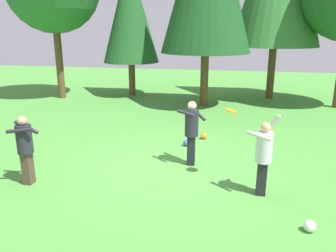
{
  "coord_description": "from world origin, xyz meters",
  "views": [
    {
      "loc": [
        1.47,
        -7.91,
        3.41
      ],
      "look_at": [
        -0.05,
        -0.03,
        1.05
      ],
      "focal_mm": 36.29,
      "sensor_mm": 36.0,
      "label": 1
    }
  ],
  "objects_px": {
    "person_catcher": "(192,128)",
    "tree_left": "(130,11)",
    "frisbee": "(231,111)",
    "ball_blue": "(186,143)",
    "ball_orange": "(204,136)",
    "ball_white": "(310,226)",
    "person_thrower": "(264,153)",
    "person_bystander": "(25,145)"
  },
  "relations": [
    {
      "from": "ball_white",
      "to": "ball_blue",
      "type": "distance_m",
      "value": 4.77
    },
    {
      "from": "person_thrower",
      "to": "person_catcher",
      "type": "relative_size",
      "value": 1.05
    },
    {
      "from": "frisbee",
      "to": "ball_orange",
      "type": "bearing_deg",
      "value": 105.75
    },
    {
      "from": "ball_blue",
      "to": "tree_left",
      "type": "distance_m",
      "value": 9.12
    },
    {
      "from": "person_thrower",
      "to": "ball_white",
      "type": "relative_size",
      "value": 8.18
    },
    {
      "from": "person_bystander",
      "to": "person_thrower",
      "type": "bearing_deg",
      "value": -7.87
    },
    {
      "from": "person_catcher",
      "to": "ball_white",
      "type": "height_order",
      "value": "person_catcher"
    },
    {
      "from": "person_catcher",
      "to": "tree_left",
      "type": "bearing_deg",
      "value": 154.45
    },
    {
      "from": "person_catcher",
      "to": "person_bystander",
      "type": "relative_size",
      "value": 1.05
    },
    {
      "from": "ball_orange",
      "to": "person_bystander",
      "type": "bearing_deg",
      "value": -132.57
    },
    {
      "from": "ball_orange",
      "to": "tree_left",
      "type": "xyz_separation_m",
      "value": [
        -4.27,
        6.48,
        4.02
      ]
    },
    {
      "from": "person_bystander",
      "to": "tree_left",
      "type": "height_order",
      "value": "tree_left"
    },
    {
      "from": "frisbee",
      "to": "ball_blue",
      "type": "bearing_deg",
      "value": 120.72
    },
    {
      "from": "ball_blue",
      "to": "ball_orange",
      "type": "relative_size",
      "value": 0.99
    },
    {
      "from": "ball_white",
      "to": "ball_blue",
      "type": "xyz_separation_m",
      "value": [
        -2.7,
        3.94,
        -0.01
      ]
    },
    {
      "from": "frisbee",
      "to": "ball_orange",
      "type": "relative_size",
      "value": 1.51
    },
    {
      "from": "person_catcher",
      "to": "ball_orange",
      "type": "bearing_deg",
      "value": 124.93
    },
    {
      "from": "person_bystander",
      "to": "frisbee",
      "type": "distance_m",
      "value": 4.57
    },
    {
      "from": "person_catcher",
      "to": "frisbee",
      "type": "relative_size",
      "value": 5.5
    },
    {
      "from": "person_catcher",
      "to": "tree_left",
      "type": "distance_m",
      "value": 10.04
    },
    {
      "from": "ball_white",
      "to": "ball_blue",
      "type": "bearing_deg",
      "value": 124.43
    },
    {
      "from": "person_thrower",
      "to": "person_catcher",
      "type": "xyz_separation_m",
      "value": [
        -1.65,
        1.32,
        0.05
      ]
    },
    {
      "from": "ball_white",
      "to": "ball_orange",
      "type": "xyz_separation_m",
      "value": [
        -2.25,
        4.7,
        -0.01
      ]
    },
    {
      "from": "ball_orange",
      "to": "tree_left",
      "type": "height_order",
      "value": "tree_left"
    },
    {
      "from": "tree_left",
      "to": "person_bystander",
      "type": "bearing_deg",
      "value": -86.21
    },
    {
      "from": "person_thrower",
      "to": "tree_left",
      "type": "xyz_separation_m",
      "value": [
        -5.78,
        9.92,
        3.19
      ]
    },
    {
      "from": "person_thrower",
      "to": "ball_blue",
      "type": "xyz_separation_m",
      "value": [
        -1.95,
        2.68,
        -0.83
      ]
    },
    {
      "from": "ball_blue",
      "to": "ball_white",
      "type": "bearing_deg",
      "value": -55.57
    },
    {
      "from": "ball_white",
      "to": "person_bystander",
      "type": "bearing_deg",
      "value": 172.26
    },
    {
      "from": "ball_white",
      "to": "ball_orange",
      "type": "bearing_deg",
      "value": 115.6
    },
    {
      "from": "person_catcher",
      "to": "ball_white",
      "type": "bearing_deg",
      "value": -8.44
    },
    {
      "from": "person_bystander",
      "to": "ball_blue",
      "type": "relative_size",
      "value": 7.95
    },
    {
      "from": "ball_blue",
      "to": "person_bystander",
      "type": "bearing_deg",
      "value": -134.97
    },
    {
      "from": "person_thrower",
      "to": "ball_orange",
      "type": "xyz_separation_m",
      "value": [
        -1.51,
        3.44,
        -0.83
      ]
    },
    {
      "from": "frisbee",
      "to": "ball_orange",
      "type": "distance_m",
      "value": 3.37
    },
    {
      "from": "person_catcher",
      "to": "tree_left",
      "type": "xyz_separation_m",
      "value": [
        -4.13,
        8.59,
        3.15
      ]
    },
    {
      "from": "ball_orange",
      "to": "person_thrower",
      "type": "bearing_deg",
      "value": -66.34
    },
    {
      "from": "frisbee",
      "to": "tree_left",
      "type": "relative_size",
      "value": 0.05
    },
    {
      "from": "person_catcher",
      "to": "ball_orange",
      "type": "xyz_separation_m",
      "value": [
        0.14,
        2.12,
        -0.88
      ]
    },
    {
      "from": "ball_white",
      "to": "frisbee",
      "type": "bearing_deg",
      "value": 128.37
    },
    {
      "from": "ball_orange",
      "to": "ball_blue",
      "type": "bearing_deg",
      "value": -120.42
    },
    {
      "from": "tree_left",
      "to": "person_catcher",
      "type": "bearing_deg",
      "value": -64.31
    }
  ]
}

